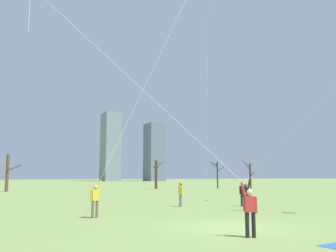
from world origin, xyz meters
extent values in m
plane|color=#7A934C|center=(0.00, 0.00, 0.00)|extent=(400.00, 400.00, 0.00)
cylinder|color=black|center=(-0.61, -2.44, 0.42)|extent=(0.14, 0.14, 0.85)
cylinder|color=black|center=(-0.81, -2.36, 0.42)|extent=(0.14, 0.14, 0.85)
cube|color=red|center=(-0.71, -2.40, 1.12)|extent=(0.39, 0.31, 0.54)
sphere|color=beige|center=(-0.71, -2.40, 1.51)|extent=(0.22, 0.22, 0.22)
cylinder|color=red|center=(-0.52, -2.48, 1.09)|extent=(0.09, 0.09, 0.55)
cylinder|color=red|center=(-0.91, -2.32, 1.59)|extent=(0.22, 0.16, 0.56)
cylinder|color=white|center=(-7.84, 3.23, 9.02)|extent=(0.02, 0.02, 1.65)
cylinder|color=silver|center=(-4.31, 0.52, 6.06)|extent=(6.82, 5.71, 8.44)
cylinder|color=#726656|center=(-4.32, 5.51, 0.42)|extent=(0.14, 0.14, 0.85)
cylinder|color=#726656|center=(-4.10, 5.54, 0.42)|extent=(0.14, 0.14, 0.85)
cube|color=yellow|center=(-4.21, 5.52, 1.12)|extent=(0.36, 0.24, 0.54)
sphere|color=tan|center=(-4.21, 5.52, 1.51)|extent=(0.22, 0.22, 0.22)
cylinder|color=yellow|center=(-4.42, 5.50, 1.09)|extent=(0.09, 0.09, 0.55)
cylinder|color=yellow|center=(-4.00, 5.55, 1.59)|extent=(0.21, 0.11, 0.56)
cylinder|color=silver|center=(0.54, 7.80, 10.34)|extent=(9.09, 4.51, 17.00)
cylinder|color=#33384C|center=(4.87, 5.64, 0.42)|extent=(0.14, 0.14, 0.85)
cylinder|color=#33384C|center=(4.99, 5.45, 0.42)|extent=(0.14, 0.14, 0.85)
cube|color=black|center=(4.93, 5.55, 1.12)|extent=(0.35, 0.39, 0.54)
sphere|color=brown|center=(4.93, 5.55, 1.51)|extent=(0.22, 0.22, 0.22)
cylinder|color=black|center=(4.82, 5.72, 1.09)|extent=(0.09, 0.09, 0.55)
cylinder|color=black|center=(5.04, 5.37, 1.59)|extent=(0.19, 0.22, 0.56)
cylinder|color=silver|center=(7.34, 2.15, 5.92)|extent=(4.61, 6.45, 8.16)
cylinder|color=black|center=(6.85, 8.29, 0.42)|extent=(0.14, 0.14, 0.85)
cylinder|color=black|center=(6.66, 8.40, 0.42)|extent=(0.14, 0.14, 0.85)
cube|color=black|center=(6.75, 8.34, 1.12)|extent=(0.39, 0.35, 0.54)
sphere|color=beige|center=(6.75, 8.34, 1.51)|extent=(0.22, 0.22, 0.22)
cylinder|color=black|center=(6.93, 8.24, 1.09)|extent=(0.09, 0.09, 0.55)
cylinder|color=black|center=(6.57, 8.45, 1.09)|extent=(0.09, 0.09, 0.55)
cylinder|color=gray|center=(2.75, 10.05, 0.42)|extent=(0.14, 0.14, 0.85)
cylinder|color=gray|center=(2.73, 9.83, 0.42)|extent=(0.14, 0.14, 0.85)
cube|color=yellow|center=(2.74, 9.94, 1.12)|extent=(0.22, 0.35, 0.54)
sphere|color=brown|center=(2.74, 9.94, 1.51)|extent=(0.22, 0.22, 0.22)
cylinder|color=yellow|center=(2.75, 10.15, 1.09)|extent=(0.09, 0.09, 0.55)
cylinder|color=yellow|center=(2.73, 9.73, 1.09)|extent=(0.09, 0.09, 0.55)
cylinder|color=silver|center=(9.10, 16.78, 14.12)|extent=(4.01, 5.56, 28.17)
cylinder|color=#3F3833|center=(7.10, 14.00, 0.04)|extent=(0.10, 0.10, 0.08)
cylinder|color=brown|center=(-7.72, 40.77, 2.45)|extent=(0.43, 0.43, 4.90)
cylinder|color=brown|center=(-7.65, 40.13, 2.98)|extent=(0.34, 1.38, 0.68)
cylinder|color=brown|center=(-7.74, 41.36, 3.51)|extent=(0.25, 1.25, 0.61)
cylinder|color=brown|center=(-6.87, 40.80, 3.16)|extent=(1.80, 0.26, 0.98)
cylinder|color=#423326|center=(13.91, 41.27, 2.25)|extent=(0.41, 0.41, 4.49)
cylinder|color=#423326|center=(14.73, 41.71, 3.83)|extent=(1.76, 1.02, 1.05)
cylinder|color=#423326|center=(14.45, 41.72, 3.57)|extent=(1.29, 1.09, 1.47)
cylinder|color=#423326|center=(14.22, 41.70, 3.78)|extent=(0.86, 1.07, 1.19)
cylinder|color=#423326|center=(13.54, 40.90, 3.26)|extent=(0.88, 0.89, 0.66)
cylinder|color=#423326|center=(29.25, 37.50, 2.01)|extent=(0.31, 0.31, 4.02)
cylinder|color=#423326|center=(28.48, 37.52, 4.06)|extent=(1.61, 0.15, 1.18)
cylinder|color=#423326|center=(28.88, 36.53, 2.28)|extent=(0.90, 2.04, 0.72)
cylinder|color=#423326|center=(29.31, 38.16, 3.49)|extent=(0.24, 1.41, 0.99)
cylinder|color=#423326|center=(29.64, 37.73, 3.78)|extent=(0.93, 0.64, 0.92)
cylinder|color=#423326|center=(24.13, 39.49, 2.16)|extent=(0.24, 0.24, 4.33)
cylinder|color=#423326|center=(23.70, 39.83, 4.03)|extent=(0.98, 0.82, 0.67)
cylinder|color=#423326|center=(23.85, 39.98, 3.67)|extent=(0.66, 1.07, 0.66)
cylinder|color=#423326|center=(24.13, 38.46, 3.16)|extent=(0.08, 2.07, 0.79)
cylinder|color=#423326|center=(24.27, 39.93, 3.68)|extent=(0.35, 0.96, 0.79)
cylinder|color=#423326|center=(23.64, 39.72, 4.08)|extent=(1.08, 0.59, 0.60)
cube|color=slate|center=(46.22, 120.95, 11.24)|extent=(6.28, 8.62, 22.49)
cube|color=gray|center=(30.09, 126.75, 13.21)|extent=(6.07, 9.51, 26.43)
camera|label=1|loc=(-8.60, -13.00, 2.09)|focal=39.43mm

